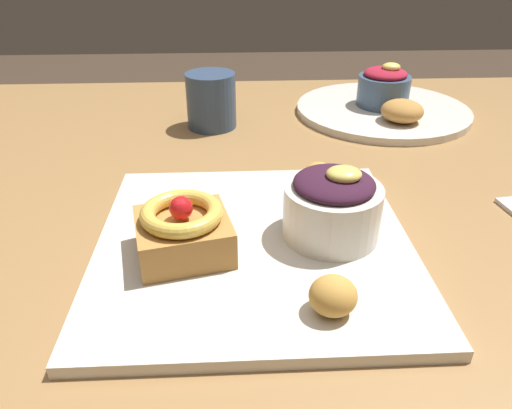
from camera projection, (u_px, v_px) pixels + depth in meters
dining_table at (239, 257)px, 0.63m from camera, size 1.24×0.96×0.73m
front_plate at (257, 244)px, 0.48m from camera, size 0.31×0.31×0.01m
cake_slice at (186, 230)px, 0.44m from camera, size 0.10×0.09×0.06m
berry_ramekin at (335, 205)px, 0.47m from camera, size 0.09×0.09×0.08m
fritter_front at (321, 177)px, 0.56m from camera, size 0.04×0.04×0.03m
fritter_middle at (337, 296)px, 0.38m from camera, size 0.04×0.04×0.03m
back_plate at (384, 110)px, 0.83m from camera, size 0.29×0.29×0.01m
back_ramekin at (386, 87)px, 0.81m from camera, size 0.09×0.09×0.07m
back_pastry at (404, 111)px, 0.75m from camera, size 0.07×0.07×0.03m
coffee_mug at (213, 101)px, 0.76m from camera, size 0.08×0.08×0.08m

